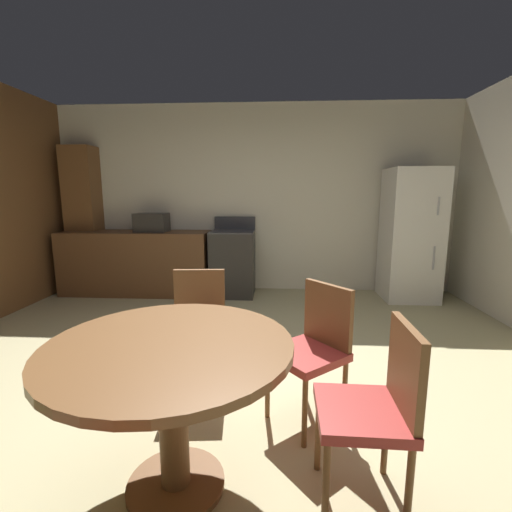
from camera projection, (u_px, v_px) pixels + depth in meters
The scene contains 11 objects.
ground_plane at pixel (229, 397), 2.50m from camera, with size 14.00×14.00×0.00m, color tan.
wall_back at pixel (255, 199), 5.22m from camera, with size 6.06×0.12×2.70m, color silver.
kitchen_counter at pixel (137, 263), 5.08m from camera, with size 2.10×0.60×0.90m, color brown.
pantry_column at pixel (85, 220), 5.20m from camera, with size 0.44×0.36×2.10m, color brown.
oven_range at pixel (233, 262), 5.00m from camera, with size 0.60×0.60×1.10m.
refrigerator at pixel (411, 235), 4.73m from camera, with size 0.68×0.68×1.76m.
microwave at pixel (152, 222), 4.96m from camera, with size 0.44×0.32×0.26m, color #2D2B28.
dining_table at pixel (171, 375), 1.64m from camera, with size 1.14×1.14×0.76m.
chair_east at pixel (377, 403), 1.58m from camera, with size 0.41×0.41×0.87m.
chair_north at pixel (198, 322), 2.58m from camera, with size 0.43×0.43×0.87m.
chair_northeast at pixel (314, 344), 2.20m from camera, with size 0.56×0.56×0.87m.
Camera 1 is at (0.33, -2.27, 1.43)m, focal length 24.67 mm.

